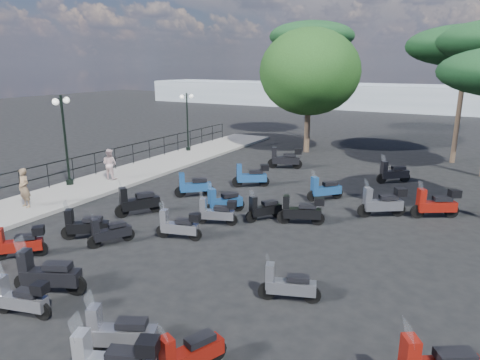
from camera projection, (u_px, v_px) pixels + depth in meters
The scene contains 32 objects.
ground at pixel (181, 227), 14.95m from camera, with size 120.00×120.00×0.00m, color black.
sidewalk at pixel (108, 181), 20.48m from camera, with size 3.00×30.00×0.15m, color slate.
railing at pixel (84, 162), 20.70m from camera, with size 0.04×26.04×1.10m.
lamp_post_1 at pixel (65, 135), 19.07m from camera, with size 0.62×1.13×4.04m.
lamp_post_2 at pixel (187, 118), 26.86m from camera, with size 0.39×1.06×3.62m.
woman at pixel (24, 188), 16.39m from camera, with size 0.56×0.37×1.53m, color brown.
pedestrian_far at pixel (110, 164), 20.42m from camera, with size 0.71×0.56×1.47m, color beige.
scooter_2 at pixel (110, 232), 13.38m from camera, with size 0.83×1.36×1.19m.
scooter_3 at pixel (193, 186), 18.23m from camera, with size 1.35×1.21×1.36m.
scooter_4 at pixel (21, 299), 9.54m from camera, with size 1.47×0.61×1.19m.
scooter_5 at pixel (85, 226), 13.79m from camera, with size 1.42×1.02×1.31m.
scooter_6 at pixel (20, 243), 12.45m from camera, with size 1.21×1.17×1.22m.
scooter_7 at pixel (138, 202), 15.98m from camera, with size 1.10×1.61×1.45m.
scooter_8 at pixel (251, 176), 19.67m from camera, with size 1.53×1.11×1.39m.
scooter_9 at pixel (285, 159), 23.10m from camera, with size 1.79×0.92×1.49m.
scooter_10 at pixel (120, 333), 8.30m from camera, with size 1.52×0.88×1.31m.
scooter_11 at pixel (47, 275), 10.48m from camera, with size 1.72×0.94×1.46m.
scooter_12 at pixel (217, 213), 15.03m from camera, with size 1.48×0.71×1.21m.
scooter_13 at pixel (179, 226), 13.77m from camera, with size 1.53×0.65×1.24m.
scooter_14 at pixel (224, 202), 16.14m from camera, with size 1.03×1.46×1.34m.
scooter_15 at pixel (324, 190), 17.77m from camera, with size 1.18×1.30×1.32m.
scooter_18 at pixel (288, 285), 10.17m from camera, with size 1.46×0.70×1.20m.
scooter_19 at pixel (302, 211), 15.05m from camera, with size 1.61×0.84×1.34m.
scooter_20 at pixel (264, 209), 15.48m from camera, with size 0.96×1.32×1.22m.
scooter_21 at pixel (393, 173), 20.32m from camera, with size 1.38×1.23×1.39m.
scooter_23 at pixel (189, 355), 7.74m from camera, with size 0.78×1.45×1.22m.
scooter_25 at pixel (383, 203), 15.80m from camera, with size 1.60×1.17×1.45m.
scooter_26 at pixel (436, 204), 15.67m from camera, with size 1.61×1.10×1.43m.
broadleaf_tree at pixel (309, 72), 26.38m from camera, with size 6.25×6.25×7.68m.
pine_0 at pixel (468, 46), 23.00m from camera, with size 6.44×6.44×7.59m.
pine_2 at pixel (312, 37), 31.10m from camera, with size 6.19×6.19×8.54m.
distant_hills at pixel (399, 97), 52.62m from camera, with size 70.00×8.00×3.00m, color gray.
Camera 1 is at (8.54, -11.27, 5.52)m, focal length 32.00 mm.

